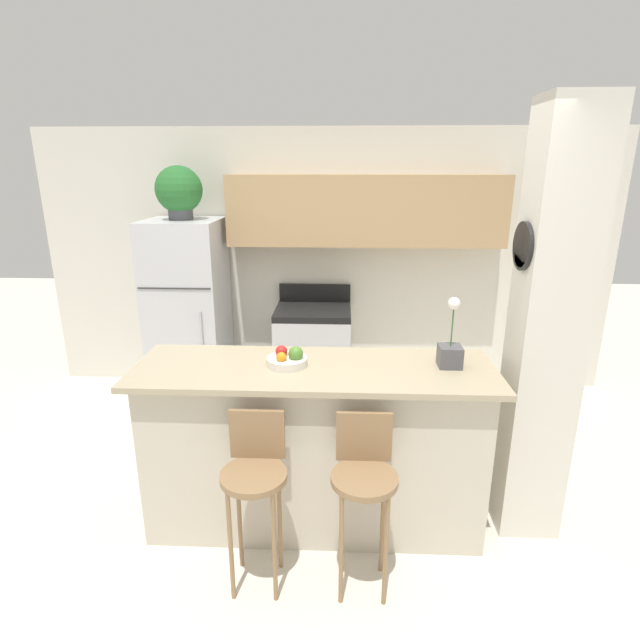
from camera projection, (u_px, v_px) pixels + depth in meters
name	position (u px, v px, depth m)	size (l,w,h in m)	color
ground_plane	(315.00, 519.00, 3.24)	(14.00, 14.00, 0.00)	beige
wall_back	(340.00, 243.00, 4.83)	(5.60, 0.38, 2.55)	silver
pillar_right	(546.00, 334.00, 2.85)	(0.38, 0.32, 2.55)	silver
counter_bar	(314.00, 446.00, 3.09)	(2.13, 0.68, 1.07)	beige
refrigerator	(189.00, 312.00, 4.76)	(0.68, 0.72, 1.73)	silver
stove_range	(313.00, 352.00, 4.86)	(0.71, 0.65, 1.07)	silver
bar_stool_left	(255.00, 476.00, 2.60)	(0.35, 0.35, 0.97)	olive
bar_stool_right	(364.00, 479.00, 2.58)	(0.35, 0.35, 0.97)	olive
potted_plant_on_fridge	(179.00, 191.00, 4.43)	(0.42, 0.42, 0.47)	#4C4C51
orchid_vase	(450.00, 349.00, 2.91)	(0.13, 0.13, 0.42)	#4C4C51
fruit_bowl	(288.00, 359.00, 2.94)	(0.24, 0.24, 0.12)	silver
trash_bin	(245.00, 388.00, 4.70)	(0.28, 0.28, 0.38)	#59595B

